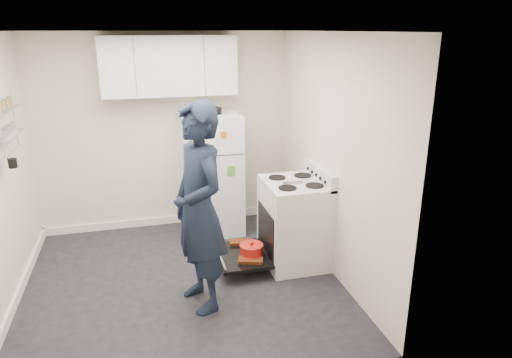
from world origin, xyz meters
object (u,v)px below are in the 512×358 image
object	(u,v)px
open_oven_door	(245,253)
person	(199,209)
electric_range	(293,223)
refrigerator	(211,173)

from	to	relation	value
open_oven_door	person	bearing A→B (deg)	-135.35
electric_range	refrigerator	distance (m)	1.35
person	electric_range	bearing A→B (deg)	100.25
refrigerator	person	world-z (taller)	person
person	refrigerator	bearing A→B (deg)	150.01
electric_range	person	world-z (taller)	person
electric_range	open_oven_door	bearing A→B (deg)	-177.88
electric_range	person	distance (m)	1.35
electric_range	person	size ratio (longest dim) A/B	0.56
open_oven_door	refrigerator	bearing A→B (deg)	98.56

